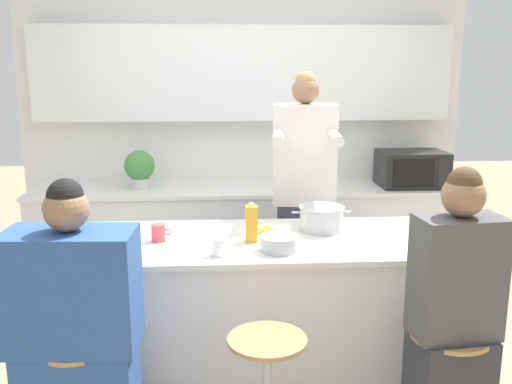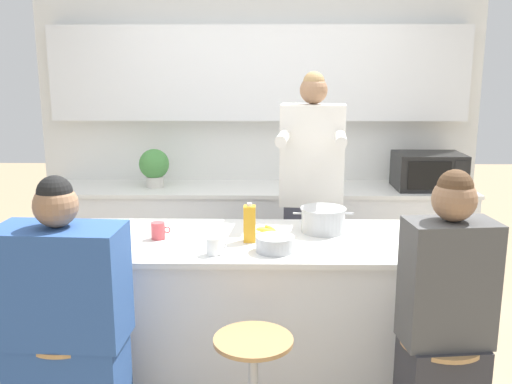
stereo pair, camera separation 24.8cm
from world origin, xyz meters
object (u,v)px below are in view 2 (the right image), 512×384
at_px(kitchen_island, 256,316).
at_px(person_cooking, 311,211).
at_px(person_seated_near, 443,345).
at_px(juice_carton, 250,223).
at_px(potted_plant, 154,166).
at_px(cooking_pot, 323,220).
at_px(person_wrapped_blanket, 66,343).
at_px(microwave, 428,171).
at_px(coffee_cup_far, 158,231).
at_px(fruit_bowl, 275,244).
at_px(coffee_cup_near, 214,246).
at_px(banana_bunch, 266,229).

height_order(kitchen_island, person_cooking, person_cooking).
xyz_separation_m(person_seated_near, juice_carton, (-0.88, 0.68, 0.37)).
bearing_deg(potted_plant, cooking_pot, -45.93).
relative_size(kitchen_island, juice_carton, 9.66).
relative_size(person_wrapped_blanket, potted_plant, 4.70).
height_order(kitchen_island, potted_plant, potted_plant).
xyz_separation_m(person_wrapped_blanket, person_seated_near, (1.68, -0.00, 0.00)).
relative_size(cooking_pot, microwave, 0.67).
relative_size(coffee_cup_far, microwave, 0.21).
distance_m(person_wrapped_blanket, juice_carton, 1.12).
bearing_deg(person_wrapped_blanket, cooking_pot, 38.65).
bearing_deg(kitchen_island, fruit_bowl, -64.51).
distance_m(juice_carton, microwave, 1.98).
bearing_deg(person_cooking, person_wrapped_blanket, -124.16).
distance_m(fruit_bowl, coffee_cup_near, 0.32).
distance_m(fruit_bowl, coffee_cup_far, 0.68).
bearing_deg(banana_bunch, coffee_cup_near, -124.92).
bearing_deg(microwave, juice_carton, -133.92).
relative_size(person_seated_near, juice_carton, 6.76).
height_order(person_wrapped_blanket, juice_carton, person_wrapped_blanket).
bearing_deg(person_seated_near, banana_bunch, 126.87).
bearing_deg(banana_bunch, coffee_cup_far, -168.67).
height_order(person_wrapped_blanket, person_seated_near, person_seated_near).
height_order(person_cooking, cooking_pot, person_cooking).
distance_m(person_cooking, banana_bunch, 0.66).
bearing_deg(potted_plant, fruit_bowl, -60.03).
xyz_separation_m(fruit_bowl, microwave, (1.23, 1.59, 0.10)).
xyz_separation_m(person_seated_near, microwave, (0.50, 2.10, 0.40)).
xyz_separation_m(person_wrapped_blanket, coffee_cup_near, (0.63, 0.45, 0.31)).
xyz_separation_m(coffee_cup_far, potted_plant, (-0.29, 1.42, 0.12)).
xyz_separation_m(person_wrapped_blanket, cooking_pot, (1.23, 0.87, 0.34)).
bearing_deg(coffee_cup_far, microwave, 36.34).
distance_m(kitchen_island, coffee_cup_near, 0.62).
xyz_separation_m(kitchen_island, fruit_bowl, (0.10, -0.22, 0.51)).
height_order(cooking_pot, microwave, microwave).
relative_size(person_seated_near, coffee_cup_near, 13.76).
bearing_deg(cooking_pot, banana_bunch, -174.43).
height_order(cooking_pot, banana_bunch, cooking_pot).
relative_size(banana_bunch, microwave, 0.27).
relative_size(person_seated_near, fruit_bowl, 7.25).
bearing_deg(microwave, banana_bunch, -135.34).
bearing_deg(coffee_cup_far, coffee_cup_near, -38.73).
xyz_separation_m(kitchen_island, cooking_pot, (0.39, 0.14, 0.54)).
distance_m(person_wrapped_blanket, coffee_cup_far, 0.84).
distance_m(kitchen_island, cooking_pot, 0.68).
distance_m(coffee_cup_near, microwave, 2.27).
relative_size(coffee_cup_far, juice_carton, 0.50).
bearing_deg(banana_bunch, potted_plant, 124.57).
distance_m(cooking_pot, potted_plant, 1.76).
bearing_deg(fruit_bowl, potted_plant, 119.97).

